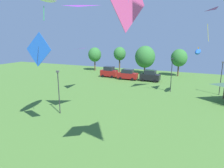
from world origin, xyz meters
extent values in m
cylinder|color=green|center=(-7.50, 16.58, 11.44)|extent=(0.10, 0.23, 1.28)
pyramid|color=purple|center=(-5.08, 18.34, 11.05)|extent=(3.50, 3.01, 0.46)
cube|color=#E54C93|center=(1.65, 13.16, 11.28)|extent=(0.91, 3.25, 3.35)
cylinder|color=blue|center=(1.65, 13.14, 11.28)|extent=(0.46, 0.10, 3.03)
ellipsoid|color=blue|center=(5.05, 35.79, 7.24)|extent=(1.09, 3.67, 0.97)
cube|color=orange|center=(5.05, 35.79, 7.46)|extent=(0.12, 0.10, 1.01)
cube|color=blue|center=(-8.07, 16.17, 8.31)|extent=(3.14, 0.46, 3.12)
cylinder|color=black|center=(-8.07, 16.15, 8.31)|extent=(0.14, 0.58, 2.81)
pyramid|color=purple|center=(5.30, 34.27, 12.05)|extent=(1.76, 2.52, 0.43)
cylinder|color=yellow|center=(6.14, 34.30, 10.04)|extent=(0.39, 0.06, 2.44)
pyramid|color=purple|center=(-14.23, 30.26, 6.44)|extent=(2.34, 3.03, 0.29)
cube|color=maroon|center=(-14.49, 45.27, 0.99)|extent=(4.09, 2.02, 1.34)
cube|color=#1E232D|center=(-14.49, 45.27, 2.12)|extent=(2.28, 1.79, 0.93)
cylinder|color=black|center=(-13.28, 44.29, 0.32)|extent=(0.65, 0.25, 0.64)
cylinder|color=black|center=(-13.20, 46.14, 0.32)|extent=(0.65, 0.25, 0.64)
cylinder|color=black|center=(-15.77, 44.39, 0.32)|extent=(0.65, 0.25, 0.64)
cylinder|color=black|center=(-15.69, 46.24, 0.32)|extent=(0.65, 0.25, 0.64)
cube|color=maroon|center=(-9.38, 44.29, 0.92)|extent=(4.60, 1.90, 1.20)
cube|color=#1E232D|center=(-9.38, 44.29, 1.94)|extent=(2.54, 1.71, 0.84)
cylinder|color=black|center=(-7.95, 43.42, 0.32)|extent=(0.64, 0.23, 0.64)
cylinder|color=black|center=(-7.99, 45.22, 0.32)|extent=(0.64, 0.23, 0.64)
cylinder|color=black|center=(-10.78, 43.36, 0.32)|extent=(0.64, 0.23, 0.64)
cylinder|color=black|center=(-10.82, 45.16, 0.32)|extent=(0.64, 0.23, 0.64)
cube|color=black|center=(-4.28, 44.61, 0.95)|extent=(4.29, 1.97, 1.26)
cube|color=#1E232D|center=(-4.28, 44.61, 2.02)|extent=(2.37, 1.79, 0.88)
cylinder|color=black|center=(-2.98, 43.63, 0.32)|extent=(0.64, 0.23, 0.64)
cylinder|color=black|center=(-2.95, 45.53, 0.32)|extent=(0.64, 0.23, 0.64)
cylinder|color=black|center=(-5.62, 43.68, 0.32)|extent=(0.64, 0.23, 0.64)
cylinder|color=black|center=(-5.58, 45.58, 0.32)|extent=(0.64, 0.23, 0.64)
cylinder|color=brown|center=(9.32, 36.43, 1.30)|extent=(0.20, 0.20, 2.60)
cylinder|color=#2D2D33|center=(1.13, 37.33, 2.87)|extent=(0.12, 0.12, 5.74)
cube|color=#4C4C51|center=(1.13, 37.33, 5.86)|extent=(0.36, 0.20, 0.24)
cylinder|color=#2D2D33|center=(-10.10, 21.07, 2.62)|extent=(0.12, 0.12, 5.24)
cube|color=#4C4C51|center=(-10.10, 21.07, 5.36)|extent=(0.36, 0.20, 0.24)
cylinder|color=#2D2D33|center=(8.87, 38.70, 2.67)|extent=(0.12, 0.12, 5.34)
cube|color=#4C4C51|center=(8.87, 38.70, 5.46)|extent=(0.36, 0.20, 0.24)
cylinder|color=brown|center=(-22.41, 52.60, 1.61)|extent=(0.36, 0.36, 3.22)
ellipsoid|color=#337533|center=(-22.41, 52.60, 4.61)|extent=(3.71, 3.71, 4.08)
cylinder|color=brown|center=(-15.17, 53.77, 1.88)|extent=(0.36, 0.36, 3.76)
ellipsoid|color=#337533|center=(-15.17, 53.77, 5.02)|extent=(3.36, 3.36, 3.70)
cylinder|color=brown|center=(-7.80, 53.13, 1.26)|extent=(0.36, 0.36, 2.53)
ellipsoid|color=#337533|center=(-7.80, 53.13, 4.47)|extent=(5.19, 5.19, 5.70)
cylinder|color=brown|center=(0.64, 53.38, 1.54)|extent=(0.36, 0.36, 3.08)
ellipsoid|color=#337533|center=(0.64, 53.38, 4.54)|extent=(3.89, 3.89, 4.28)
camera|label=1|loc=(5.60, 2.06, 9.35)|focal=32.00mm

